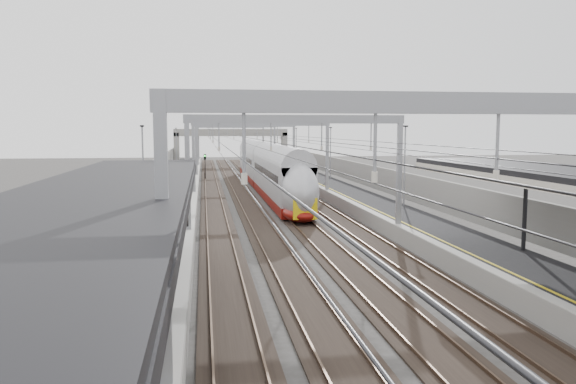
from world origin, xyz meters
name	(u,v)px	position (x,y,z in m)	size (l,w,h in m)	color
platform_left	(177,194)	(-8.00, 45.00, 0.50)	(4.00, 120.00, 1.00)	black
platform_right	(337,191)	(8.00, 45.00, 0.50)	(4.00, 120.00, 1.00)	black
tracks	(259,197)	(0.00, 45.00, 0.05)	(11.40, 140.00, 0.20)	black
overhead_line	(253,135)	(0.00, 51.62, 6.14)	(13.00, 140.00, 6.60)	gray
canopy_left	(89,201)	(-8.02, 2.99, 5.09)	(4.40, 30.00, 4.24)	black
overbridge	(231,137)	(0.00, 100.00, 5.31)	(22.00, 2.20, 6.90)	gray
wall_left	(143,183)	(-11.20, 45.00, 1.60)	(0.30, 120.00, 3.20)	gray
wall_right	(367,180)	(11.20, 45.00, 1.60)	(0.30, 120.00, 3.20)	gray
train	(268,173)	(1.50, 50.13, 2.09)	(2.70, 49.12, 4.26)	maroon
signal_green	(205,162)	(-5.20, 66.08, 2.42)	(0.32, 0.32, 3.48)	black
signal_red_near	(266,161)	(3.20, 67.27, 2.42)	(0.32, 0.32, 3.48)	black
signal_red_far	(277,159)	(5.40, 71.75, 2.42)	(0.32, 0.32, 3.48)	black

